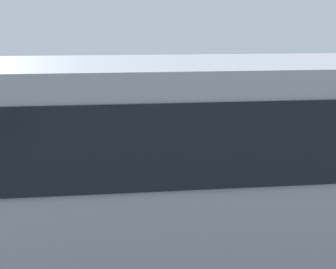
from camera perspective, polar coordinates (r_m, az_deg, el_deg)
The scene contains 11 objects.
ground_plane at distance 11.38m, azimuth -2.74°, elevation -5.38°, with size 80.00×80.00×0.00m, color #424247.
tour_bus at distance 6.82m, azimuth 11.57°, elevation -4.53°, with size 10.79×2.59×3.25m.
spectator_far_left at distance 9.51m, azimuth 11.30°, elevation -3.16°, with size 0.57×0.39×1.70m.
spectator_left at distance 9.53m, azimuth 6.27°, elevation -3.11°, with size 0.58×0.37×1.67m.
spectator_centre at distance 9.43m, azimuth -0.65°, elevation -2.90°, with size 0.57×0.38×1.74m.
parked_motorcycle_dark at distance 9.02m, azimuth 1.32°, elevation -7.42°, with size 2.05×0.58×0.99m.
stunt_motorcycle at distance 13.72m, azimuth -10.41°, elevation 0.46°, with size 1.94×0.98×1.23m.
traffic_cone at distance 12.19m, azimuth 1.28°, elevation -2.52°, with size 0.34×0.34×0.63m.
bay_line_a at distance 12.29m, azimuth 8.93°, elevation -4.04°, with size 0.12×3.76×0.01m.
bay_line_b at distance 11.86m, azimuth -2.63°, elevation -4.54°, with size 0.12×4.49×0.01m.
bay_line_c at distance 11.94m, azimuth -14.55°, elevation -4.87°, with size 0.12×4.81×0.01m.
Camera 1 is at (0.78, 10.70, 3.79)m, focal length 48.96 mm.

